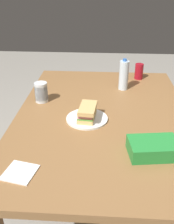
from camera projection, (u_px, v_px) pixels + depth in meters
name	position (u px, v px, depth m)	size (l,w,h in m)	color
ground_plane	(100.00, 201.00, 1.94)	(8.00, 8.00, 0.00)	gray
dining_table	(103.00, 126.00, 1.62)	(1.51, 1.05, 0.74)	olive
paper_plate	(87.00, 119.00, 1.52)	(0.24, 0.24, 0.01)	white
sandwich	(87.00, 112.00, 1.50)	(0.19, 0.11, 0.08)	#DBB26B
soda_can_red	(139.00, 71.00, 2.08)	(0.07, 0.07, 0.12)	maroon
chip_bag	(153.00, 148.00, 1.22)	(0.23, 0.15, 0.07)	#268C38
water_bottle_tall	(124.00, 75.00, 1.87)	(0.07, 0.07, 0.23)	silver
plastic_cup_stack	(41.00, 92.00, 1.71)	(0.08, 0.08, 0.13)	silver
paper_napkin	(20.00, 172.00, 1.12)	(0.13, 0.13, 0.01)	white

